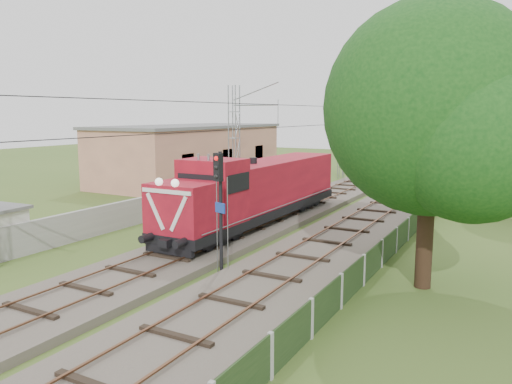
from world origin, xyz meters
The scene contains 13 objects.
ground centered at (0.00, 0.00, 0.00)m, with size 140.00×140.00×0.00m, color #3E5A22.
track_main centered at (0.00, 7.00, 0.18)m, with size 4.20×70.00×0.45m.
track_side centered at (5.00, 20.00, 0.18)m, with size 4.20×80.00×0.45m.
catenary centered at (-2.95, 12.00, 4.05)m, with size 3.31×70.00×8.00m.
boundary_wall centered at (-6.50, 12.00, 0.75)m, with size 0.25×40.00×1.50m, color #9E9E99.
station_building centered at (-15.00, 24.00, 2.63)m, with size 8.40×20.40×5.22m.
fence centered at (8.00, 3.00, 0.60)m, with size 0.12×32.00×1.20m.
locomotive centered at (0.00, 9.47, 2.12)m, with size 2.80×16.00×4.06m.
coach_rake centered at (5.00, 79.47, 2.44)m, with size 2.92×109.13×3.37m.
signal_post centered at (2.78, 1.38, 3.35)m, with size 0.53×0.42×4.88m.
tree_a centered at (10.04, 3.91, 6.41)m, with size 7.92×7.55×10.27m.
tree_b centered at (11.45, 19.35, 4.61)m, with size 5.70×5.43×7.39m.
tree_c centered at (11.62, 30.75, 5.13)m, with size 6.35×6.05×8.23m.
Camera 1 is at (13.04, -14.39, 6.30)m, focal length 35.00 mm.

